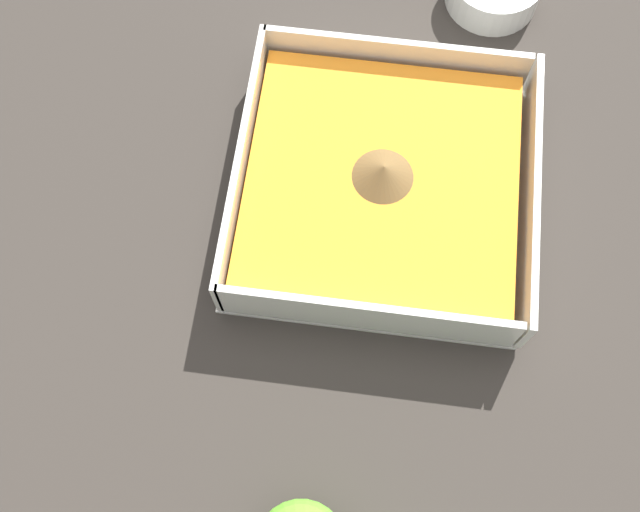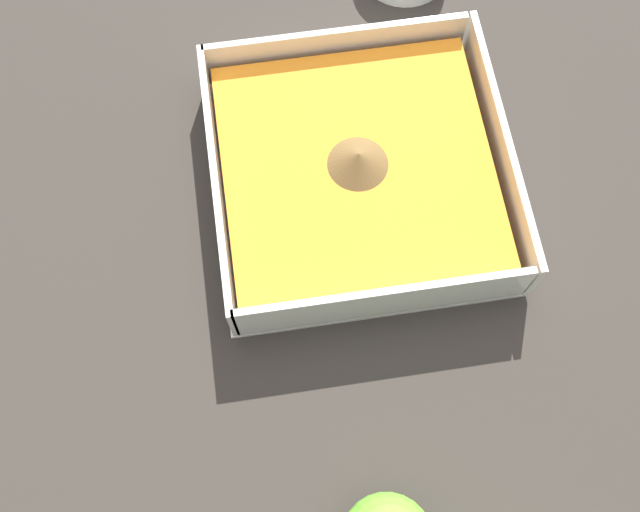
# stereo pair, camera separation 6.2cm
# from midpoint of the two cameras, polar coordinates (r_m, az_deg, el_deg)

# --- Properties ---
(ground_plane) EXTENTS (4.00, 4.00, 0.00)m
(ground_plane) POSITION_cam_midpoint_polar(r_m,az_deg,el_deg) (0.70, -0.32, 7.89)
(ground_plane) COLOR #332D28
(square_dish) EXTENTS (0.25, 0.25, 0.06)m
(square_dish) POSITION_cam_midpoint_polar(r_m,az_deg,el_deg) (0.66, 0.35, 5.99)
(square_dish) COLOR silver
(square_dish) RESTS_ON ground_plane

